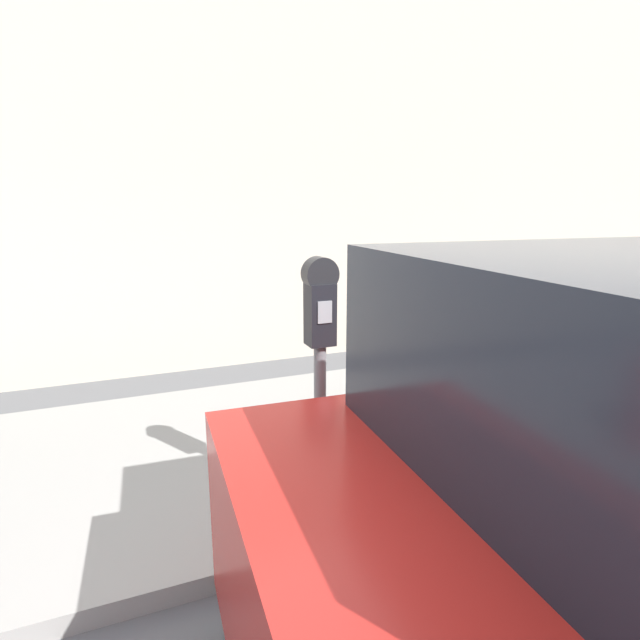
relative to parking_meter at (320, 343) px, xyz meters
name	(u,v)px	position (x,y,z in m)	size (l,w,h in m)	color
sidewalk	(272,445)	(-0.01, 1.03, -1.14)	(24.00, 2.80, 0.12)	#9E9B96
building_facade	(203,117)	(-0.01, 3.59, 1.80)	(24.00, 0.30, 6.01)	beige
parking_meter	(320,343)	(0.00, 0.00, 0.00)	(0.20, 0.15, 1.59)	slate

